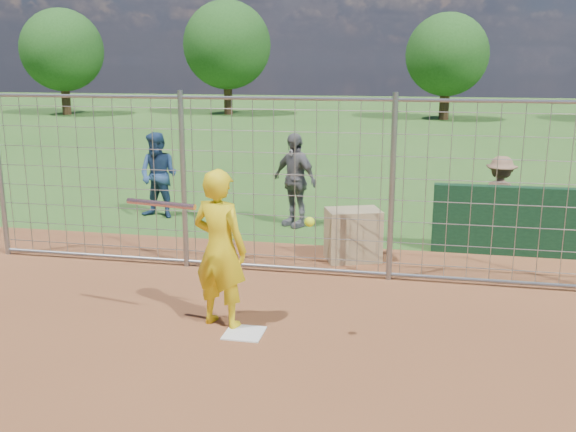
% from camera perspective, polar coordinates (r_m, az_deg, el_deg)
% --- Properties ---
extents(ground, '(100.00, 100.00, 0.00)m').
position_cam_1_polar(ground, '(7.55, -3.51, -9.83)').
color(ground, '#2D591E').
rests_on(ground, ground).
extents(home_plate, '(0.43, 0.43, 0.02)m').
position_cam_1_polar(home_plate, '(7.37, -3.92, -10.36)').
color(home_plate, silver).
rests_on(home_plate, ground).
extents(dugout_wall, '(2.60, 0.20, 1.10)m').
position_cam_1_polar(dugout_wall, '(10.68, 19.71, -0.45)').
color(dugout_wall, '#11381E').
rests_on(dugout_wall, ground).
extents(batter, '(0.77, 0.61, 1.85)m').
position_cam_1_polar(batter, '(7.32, -6.08, -2.93)').
color(batter, yellow).
rests_on(batter, ground).
extents(bystander_a, '(0.89, 0.74, 1.67)m').
position_cam_1_polar(bystander_a, '(12.72, -11.43, 3.56)').
color(bystander_a, navy).
rests_on(bystander_a, ground).
extents(bystander_b, '(1.08, 0.92, 1.74)m').
position_cam_1_polar(bystander_b, '(11.80, 0.58, 3.22)').
color(bystander_b, slate).
rests_on(bystander_b, ground).
extents(bystander_c, '(1.01, 0.72, 1.41)m').
position_cam_1_polar(bystander_c, '(11.71, 18.30, 1.64)').
color(bystander_c, '#89624A').
rests_on(bystander_c, ground).
extents(equipment_bin, '(0.94, 0.79, 0.80)m').
position_cam_1_polar(equipment_bin, '(9.89, 5.80, -1.69)').
color(equipment_bin, tan).
rests_on(equipment_bin, ground).
extents(equipment_in_play, '(2.14, 0.23, 0.19)m').
position_cam_1_polar(equipment_in_play, '(6.99, -8.22, 0.70)').
color(equipment_in_play, silver).
rests_on(equipment_in_play, ground).
extents(backstop_fence, '(9.08, 0.08, 2.60)m').
position_cam_1_polar(backstop_fence, '(9.04, -0.33, 2.52)').
color(backstop_fence, gray).
rests_on(backstop_fence, ground).
extents(tree_line, '(44.66, 6.72, 6.48)m').
position_cam_1_polar(tree_line, '(34.84, 14.21, 14.42)').
color(tree_line, '#3F2B19').
rests_on(tree_line, ground).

